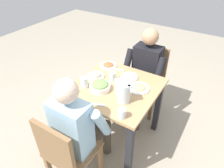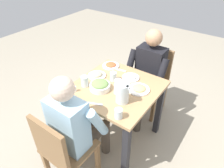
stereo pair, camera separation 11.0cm
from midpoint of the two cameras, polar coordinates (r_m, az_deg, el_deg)
name	(u,v)px [view 1 (the left image)]	position (r m, az deg, el deg)	size (l,w,h in m)	color
ground_plane	(116,135)	(2.53, -0.25, -14.40)	(8.00, 8.00, 0.00)	#9E937F
dining_table	(116,97)	(2.11, -0.29, -3.78)	(0.82, 0.82, 0.75)	tan
chair_near	(149,76)	(2.68, 9.25, 2.37)	(0.40, 0.40, 0.87)	olive
chair_far	(66,152)	(1.84, -14.73, -18.31)	(0.40, 0.40, 0.87)	olive
diner_near	(143,73)	(2.45, 7.62, 3.01)	(0.48, 0.53, 1.16)	black
diner_far	(80,125)	(1.81, -10.91, -11.38)	(0.48, 0.53, 1.16)	#9EC6E0
water_pitcher	(124,92)	(1.79, 1.61, -2.41)	(0.16, 0.12, 0.19)	silver
salad_bowl	(100,86)	(1.96, -5.05, -0.57)	(0.20, 0.20, 0.09)	white
plate_rice_curry	(108,65)	(2.34, -2.41, 5.31)	(0.20, 0.20, 0.04)	white
plate_beans	(95,75)	(2.17, -6.16, 2.45)	(0.19, 0.19, 0.05)	white
plate_fries	(139,88)	(1.99, 6.03, -1.04)	(0.21, 0.21, 0.04)	white
plate_yoghurt	(129,76)	(2.14, 3.48, 2.13)	(0.18, 0.18, 0.04)	white
water_glass_near_right	(122,113)	(1.66, 0.92, -8.32)	(0.07, 0.07, 0.09)	silver
water_glass_near_left	(112,76)	(2.08, -1.40, 2.13)	(0.07, 0.07, 0.09)	silver
water_glass_far_right	(118,84)	(1.97, 0.14, 0.04)	(0.07, 0.07, 0.10)	silver
water_glass_by_pitcher	(84,82)	(2.01, -9.41, 0.43)	(0.07, 0.07, 0.11)	silver
salt_shaker	(75,90)	(1.96, -12.04, -1.80)	(0.03, 0.03, 0.05)	white
fork_near	(117,70)	(2.28, -0.04, 4.10)	(0.17, 0.03, 0.01)	silver
knife_near	(94,104)	(1.81, -6.73, -5.78)	(0.18, 0.02, 0.01)	silver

